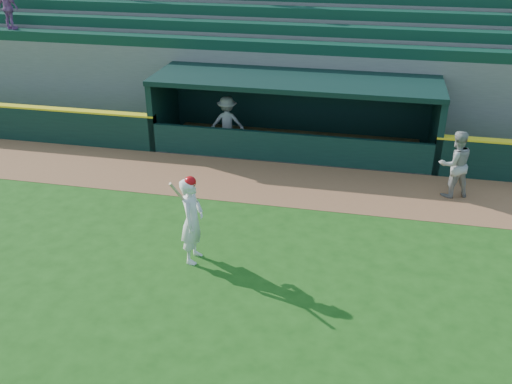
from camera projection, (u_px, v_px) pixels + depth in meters
ground at (241, 275)px, 12.80m from camera, size 120.00×120.00×0.00m
warning_track at (279, 183)px, 17.09m from camera, size 40.00×3.00×0.01m
dugout_player_front at (455, 164)px, 15.93m from camera, size 1.15×1.03×1.95m
dugout_player_inside at (227, 122)px, 19.30m from camera, size 1.25×0.85×1.79m
dugout at (296, 108)px, 19.21m from camera, size 9.40×2.80×2.46m
stands at (314, 48)px, 22.75m from camera, size 34.50×6.25×7.41m
batter_at_plate at (192, 219)px, 12.90m from camera, size 0.59×0.83×2.15m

